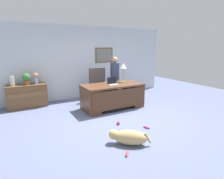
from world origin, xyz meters
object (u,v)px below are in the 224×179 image
at_px(vase_empty, 12,81).
at_px(dog_toy_ball, 118,123).
at_px(person_standing, 115,79).
at_px(potted_plant, 26,78).
at_px(desk, 113,95).
at_px(vase_with_flowers, 36,77).
at_px(dog_toy_plush, 127,154).
at_px(desk_lamp, 123,67).
at_px(laptop, 113,83).
at_px(dog_toy_bone, 146,127).
at_px(credenza, 27,96).
at_px(dog_lying, 129,137).
at_px(armchair, 99,87).

relative_size(vase_empty, dog_toy_ball, 3.56).
distance_m(person_standing, potted_plant, 2.94).
bearing_deg(vase_empty, desk, -27.82).
relative_size(vase_with_flowers, dog_toy_plush, 1.85).
bearing_deg(potted_plant, desk_lamp, -24.01).
distance_m(laptop, vase_with_flowers, 2.54).
distance_m(desk_lamp, dog_toy_ball, 2.13).
distance_m(potted_plant, dog_toy_bone, 4.06).
bearing_deg(laptop, vase_with_flowers, 144.48).
bearing_deg(credenza, dog_lying, -66.62).
bearing_deg(dog_lying, vase_empty, 118.21).
xyz_separation_m(vase_empty, dog_toy_plush, (1.70, -3.90, -0.88)).
distance_m(desk_lamp, vase_with_flowers, 2.89).
bearing_deg(desk, potted_plant, 148.27).
bearing_deg(person_standing, armchair, 154.06).
distance_m(desk, vase_empty, 3.17).
distance_m(potted_plant, dog_toy_plush, 4.21).
bearing_deg(vase_empty, person_standing, -12.61).
relative_size(desk, dog_toy_plush, 9.74).
xyz_separation_m(dog_lying, vase_with_flowers, (-1.25, 3.60, 0.82)).
relative_size(potted_plant, dog_toy_bone, 2.02).
bearing_deg(dog_lying, dog_toy_ball, 71.21).
xyz_separation_m(laptop, vase_with_flowers, (-2.07, 1.47, 0.13)).
xyz_separation_m(person_standing, desk_lamp, (0.01, -0.54, 0.47)).
distance_m(vase_with_flowers, potted_plant, 0.28).
bearing_deg(armchair, credenza, 168.59).
height_order(credenza, potted_plant, potted_plant).
distance_m(credenza, laptop, 2.83).
bearing_deg(laptop, dog_toy_plush, -113.49).
bearing_deg(desk_lamp, dog_toy_ball, -126.03).
distance_m(laptop, potted_plant, 2.77).
bearing_deg(vase_with_flowers, credenza, -179.74).
xyz_separation_m(laptop, vase_empty, (-2.75, 1.47, 0.07)).
relative_size(armchair, potted_plant, 3.34).
height_order(credenza, dog_lying, credenza).
height_order(desk, potted_plant, potted_plant).
relative_size(desk, vase_empty, 6.20).
height_order(vase_empty, dog_toy_plush, vase_empty).
height_order(credenza, dog_toy_bone, credenza).
bearing_deg(dog_toy_plush, dog_toy_ball, 65.94).
height_order(vase_with_flowers, dog_toy_plush, vase_with_flowers).
bearing_deg(potted_plant, dog_toy_ball, -55.37).
bearing_deg(dog_toy_ball, potted_plant, 124.63).
bearing_deg(desk_lamp, desk, -158.82).
height_order(potted_plant, dog_toy_bone, potted_plant).
bearing_deg(person_standing, credenza, 165.84).
bearing_deg(armchair, person_standing, -25.94).
bearing_deg(vase_empty, potted_plant, 0.00).
bearing_deg(dog_toy_bone, laptop, 89.50).
height_order(credenza, desk_lamp, desk_lamp).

